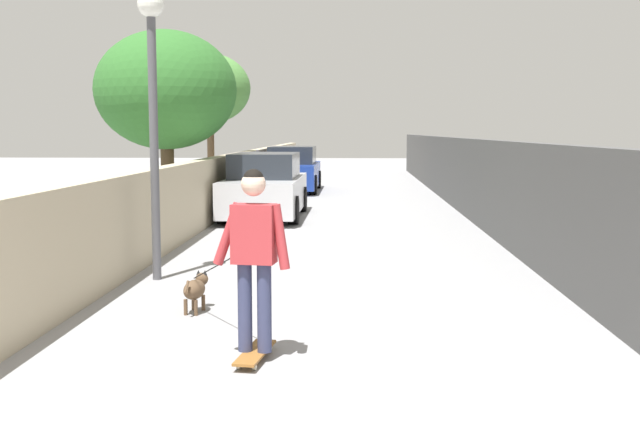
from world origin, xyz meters
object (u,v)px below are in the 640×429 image
(tree_left_mid, at_px, (210,89))
(lamp_post, at_px, (153,82))
(skateboard, at_px, (255,353))
(car_far, at_px, (293,170))
(dog, at_px, (196,288))
(car_near, at_px, (265,188))
(person_skateboarder, at_px, (254,246))
(tree_left_near, at_px, (166,91))

(tree_left_mid, distance_m, lamp_post, 12.69)
(skateboard, distance_m, car_far, 19.37)
(dog, distance_m, car_far, 17.53)
(dog, relative_size, car_near, 0.48)
(tree_left_mid, relative_size, person_skateboarder, 2.65)
(dog, bearing_deg, person_skateboarder, -152.85)
(dog, bearing_deg, car_near, 2.08)
(car_near, distance_m, car_far, 7.94)
(tree_left_mid, distance_m, dog, 14.99)
(lamp_post, distance_m, person_skateboarder, 4.45)
(car_far, bearing_deg, person_skateboarder, -176.25)
(lamp_post, bearing_deg, skateboard, -153.07)
(tree_left_near, relative_size, dog, 2.04)
(tree_left_near, xyz_separation_m, tree_left_mid, (6.00, 0.17, 0.36))
(skateboard, distance_m, car_near, 11.46)
(person_skateboarder, distance_m, dog, 2.16)
(skateboard, bearing_deg, tree_left_mid, 12.17)
(skateboard, height_order, dog, dog)
(tree_left_mid, xyz_separation_m, car_near, (-4.86, -2.24, -2.60))
(skateboard, relative_size, car_far, 0.19)
(skateboard, bearing_deg, lamp_post, 26.93)
(tree_left_near, bearing_deg, dog, -164.05)
(lamp_post, bearing_deg, person_skateboarder, -153.07)
(tree_left_mid, xyz_separation_m, skateboard, (-16.24, -3.50, -3.25))
(tree_left_mid, relative_size, car_far, 1.00)
(lamp_post, distance_m, dog, 3.24)
(tree_left_mid, distance_m, car_far, 4.61)
(tree_left_mid, xyz_separation_m, dog, (-14.45, -2.58, -3.04))
(lamp_post, xyz_separation_m, car_near, (7.70, -0.60, -2.01))
(tree_left_near, distance_m, person_skateboarder, 10.94)
(tree_left_mid, height_order, car_near, tree_left_mid)
(dog, bearing_deg, tree_left_mid, 10.13)
(tree_left_near, xyz_separation_m, person_skateboarder, (-10.24, -3.33, -1.91))
(tree_left_near, relative_size, lamp_post, 1.09)
(car_far, bearing_deg, dog, -178.86)
(tree_left_near, height_order, car_far, tree_left_near)
(skateboard, bearing_deg, car_far, 3.75)
(car_far, bearing_deg, tree_left_mid, 143.98)
(person_skateboarder, bearing_deg, car_near, 6.35)
(tree_left_near, relative_size, car_far, 0.98)
(tree_left_near, xyz_separation_m, skateboard, (-10.24, -3.33, -2.89))
(tree_left_mid, height_order, person_skateboarder, tree_left_mid)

